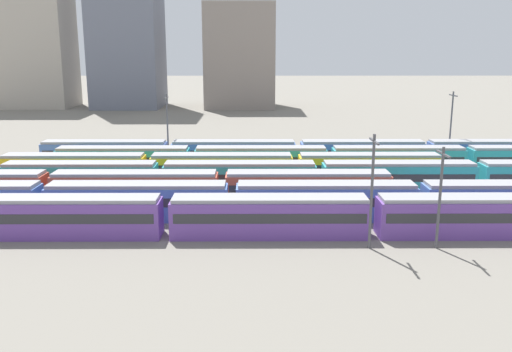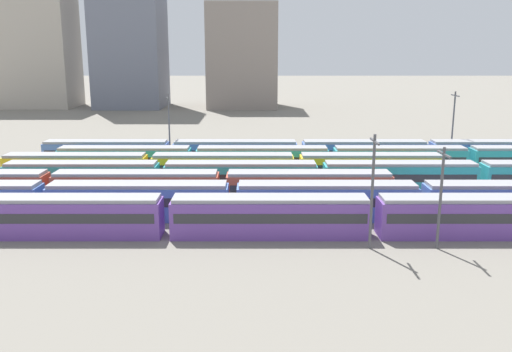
% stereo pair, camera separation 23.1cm
% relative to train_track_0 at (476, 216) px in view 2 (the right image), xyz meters
% --- Properties ---
extents(ground_plane, '(600.00, 600.00, 0.00)m').
position_rel_train_track_0_xyz_m(ground_plane, '(-40.14, 15.60, -1.90)').
color(ground_plane, slate).
extents(train_track_0, '(93.60, 3.06, 3.75)m').
position_rel_train_track_0_xyz_m(train_track_0, '(0.00, 0.00, 0.00)').
color(train_track_0, '#6B429E').
rests_on(train_track_0, ground_plane).
extents(train_track_1, '(74.70, 3.06, 3.75)m').
position_rel_train_track_0_xyz_m(train_track_1, '(-22.53, 5.20, 0.00)').
color(train_track_1, '#4C70BC').
rests_on(train_track_1, ground_plane).
extents(train_track_2, '(55.80, 3.06, 3.75)m').
position_rel_train_track_0_xyz_m(train_track_2, '(-33.30, 10.40, -0.00)').
color(train_track_2, '#BC4C38').
rests_on(train_track_2, ground_plane).
extents(train_track_3, '(93.60, 3.06, 3.75)m').
position_rel_train_track_0_xyz_m(train_track_3, '(-3.08, 15.60, 0.00)').
color(train_track_3, teal).
rests_on(train_track_3, ground_plane).
extents(train_track_4, '(55.80, 3.06, 3.75)m').
position_rel_train_track_0_xyz_m(train_track_4, '(-24.40, 20.80, -0.00)').
color(train_track_4, yellow).
rests_on(train_track_4, ground_plane).
extents(train_track_5, '(74.70, 3.06, 3.75)m').
position_rel_train_track_0_xyz_m(train_track_5, '(-9.87, 26.00, 0.00)').
color(train_track_5, teal).
rests_on(train_track_5, ground_plane).
extents(train_track_6, '(112.50, 3.06, 3.75)m').
position_rel_train_track_0_xyz_m(train_track_6, '(5.10, 31.20, 0.00)').
color(train_track_6, '#4C70BC').
rests_on(train_track_6, ground_plane).
extents(catenary_pole_0, '(0.24, 3.20, 8.87)m').
position_rel_train_track_0_xyz_m(catenary_pole_0, '(-4.59, -3.24, 3.06)').
color(catenary_pole_0, '#4C4C51').
rests_on(catenary_pole_0, ground_plane).
extents(catenary_pole_1, '(0.24, 3.20, 10.65)m').
position_rel_train_track_0_xyz_m(catenary_pole_1, '(9.53, 34.23, 3.98)').
color(catenary_pole_1, '#4C4C51').
rests_on(catenary_pole_1, ground_plane).
extents(catenary_pole_2, '(0.24, 3.20, 9.94)m').
position_rel_train_track_0_xyz_m(catenary_pole_2, '(-10.38, -3.20, 3.61)').
color(catenary_pole_2, '#4C4C51').
rests_on(catenary_pole_2, ground_plane).
extents(catenary_pole_3, '(0.24, 3.20, 10.33)m').
position_rel_train_track_0_xyz_m(catenary_pole_3, '(-33.29, 34.21, 3.81)').
color(catenary_pole_3, '#4C4C51').
rests_on(catenary_pole_3, ground_plane).
extents(distant_building_0, '(26.39, 16.58, 43.27)m').
position_rel_train_track_0_xyz_m(distant_building_0, '(-86.94, 116.19, 19.73)').
color(distant_building_0, '#B2A899').
rests_on(distant_building_0, ground_plane).
extents(distant_building_1, '(19.16, 20.71, 54.42)m').
position_rel_train_track_0_xyz_m(distant_building_1, '(-56.90, 116.19, 25.31)').
color(distant_building_1, slate).
rests_on(distant_building_1, ground_plane).
extents(distant_building_2, '(20.09, 20.08, 29.62)m').
position_rel_train_track_0_xyz_m(distant_building_2, '(-24.18, 116.19, 12.91)').
color(distant_building_2, gray).
rests_on(distant_building_2, ground_plane).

